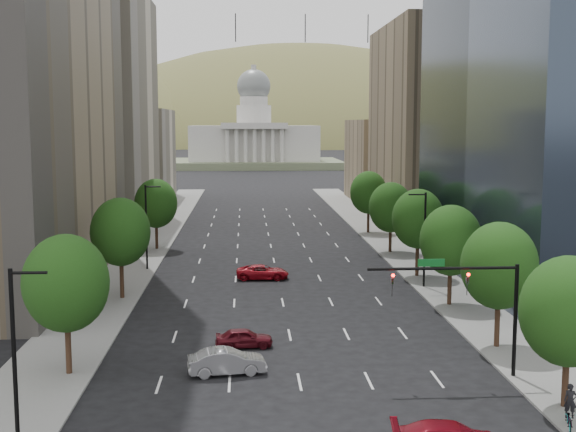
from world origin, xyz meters
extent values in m
cube|color=slate|center=(-15.50, 60.00, 0.07)|extent=(6.00, 200.00, 0.15)
cube|color=slate|center=(15.50, 60.00, 0.07)|extent=(6.00, 200.00, 0.15)
cube|color=beige|center=(-25.00, 103.00, 17.50)|extent=(14.00, 30.00, 35.00)
cube|color=beige|center=(-25.00, 136.00, 9.00)|extent=(14.00, 26.00, 18.00)
cube|color=#8C7759|center=(25.00, 100.00, 15.00)|extent=(14.00, 30.00, 30.00)
cube|color=#8C7759|center=(25.00, 133.00, 8.00)|extent=(14.00, 26.00, 16.00)
cylinder|color=#382316|center=(14.00, 25.00, 1.88)|extent=(0.36, 0.36, 3.75)
ellipsoid|color=#1B3B10|center=(14.00, 25.00, 5.40)|extent=(5.20, 5.20, 5.98)
cylinder|color=#382316|center=(14.00, 36.00, 2.00)|extent=(0.36, 0.36, 4.00)
ellipsoid|color=#1B3B10|center=(14.00, 36.00, 5.76)|extent=(5.20, 5.20, 5.98)
cylinder|color=#382316|center=(14.00, 48.00, 1.95)|extent=(0.36, 0.36, 3.90)
ellipsoid|color=#1B3B10|center=(14.00, 48.00, 5.62)|extent=(5.20, 5.20, 5.98)
cylinder|color=#382316|center=(14.00, 60.00, 2.05)|extent=(0.36, 0.36, 4.10)
ellipsoid|color=#1B3B10|center=(14.00, 60.00, 5.90)|extent=(5.20, 5.20, 5.98)
cylinder|color=#382316|center=(14.00, 74.00, 1.90)|extent=(0.36, 0.36, 3.80)
ellipsoid|color=#1B3B10|center=(14.00, 74.00, 5.47)|extent=(5.20, 5.20, 5.98)
cylinder|color=#382316|center=(14.00, 90.00, 2.00)|extent=(0.36, 0.36, 4.00)
ellipsoid|color=#1B3B10|center=(14.00, 90.00, 5.76)|extent=(5.20, 5.20, 5.98)
cylinder|color=#382316|center=(-14.00, 32.00, 2.00)|extent=(0.36, 0.36, 4.00)
ellipsoid|color=#1B3B10|center=(-14.00, 32.00, 5.76)|extent=(5.20, 5.20, 5.98)
cylinder|color=#382316|center=(-14.00, 52.00, 2.08)|extent=(0.36, 0.36, 4.15)
ellipsoid|color=#1B3B10|center=(-14.00, 52.00, 5.98)|extent=(5.20, 5.20, 5.98)
cylinder|color=#382316|center=(-14.00, 78.00, 1.98)|extent=(0.36, 0.36, 3.95)
ellipsoid|color=#1B3B10|center=(-14.00, 78.00, 5.69)|extent=(5.20, 5.20, 5.98)
cylinder|color=black|center=(13.50, 55.00, 4.50)|extent=(0.20, 0.20, 9.00)
cylinder|color=black|center=(12.70, 55.00, 8.80)|extent=(1.60, 0.14, 0.14)
cylinder|color=black|center=(-13.50, 20.00, 4.50)|extent=(0.20, 0.20, 9.00)
cylinder|color=black|center=(-12.70, 20.00, 8.80)|extent=(1.60, 0.14, 0.14)
cylinder|color=black|center=(-13.50, 65.00, 4.50)|extent=(0.20, 0.20, 9.00)
cylinder|color=black|center=(-12.70, 65.00, 8.80)|extent=(1.60, 0.14, 0.14)
cylinder|color=black|center=(13.00, 30.00, 3.50)|extent=(0.24, 0.24, 7.00)
cylinder|color=black|center=(8.50, 30.00, 6.80)|extent=(9.00, 0.18, 0.18)
imported|color=black|center=(10.00, 30.00, 6.25)|extent=(0.18, 0.22, 1.10)
imported|color=black|center=(5.50, 30.00, 6.25)|extent=(0.18, 0.22, 1.10)
sphere|color=#FF0C07|center=(10.00, 29.82, 6.45)|extent=(0.20, 0.20, 0.20)
sphere|color=#FF0C07|center=(5.50, 29.82, 6.45)|extent=(0.20, 0.20, 0.20)
cube|color=#0C591E|center=(7.80, 30.00, 7.15)|extent=(1.60, 0.06, 0.45)
cube|color=#596647|center=(0.00, 250.00, 1.25)|extent=(60.00, 40.00, 2.50)
cube|color=silver|center=(0.00, 250.00, 8.50)|extent=(44.00, 26.00, 12.00)
cube|color=silver|center=(0.00, 236.00, 14.50)|extent=(22.00, 4.00, 2.00)
cylinder|color=silver|center=(0.00, 250.00, 18.00)|extent=(12.00, 12.00, 7.00)
cylinder|color=silver|center=(0.00, 250.00, 23.00)|extent=(9.60, 9.60, 3.00)
sphere|color=slate|center=(0.00, 250.00, 28.10)|extent=(11.60, 11.60, 11.60)
cylinder|color=silver|center=(0.00, 250.00, 33.95)|extent=(1.80, 1.80, 2.50)
ellipsoid|color=olive|center=(-140.00, 560.00, -33.25)|extent=(380.00, 342.00, 190.00)
ellipsoid|color=olive|center=(40.00, 600.00, -42.00)|extent=(440.00, 396.00, 240.00)
ellipsoid|color=olive|center=(210.00, 640.00, -35.00)|extent=(360.00, 324.00, 200.00)
cylinder|color=black|center=(-10.00, 590.00, 90.00)|extent=(0.80, 0.80, 22.00)
cylinder|color=black|center=(45.00, 590.00, 90.00)|extent=(0.80, 0.80, 22.00)
cylinder|color=black|center=(95.00, 590.00, 90.00)|extent=(0.80, 0.80, 22.00)
imported|color=#4A0C14|center=(-3.31, 37.17, 0.67)|extent=(4.01, 1.78, 1.34)
imported|color=gray|center=(-4.35, 31.69, 0.79)|extent=(4.99, 2.32, 1.58)
imported|color=maroon|center=(-1.50, 59.83, 0.72)|extent=(5.26, 2.59, 1.44)
imported|color=black|center=(13.00, 22.10, 0.60)|extent=(1.10, 1.82, 0.90)
imported|color=black|center=(13.00, 22.10, 1.56)|extent=(0.73, 0.59, 1.73)
camera|label=1|loc=(-3.14, -12.96, 15.34)|focal=46.70mm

